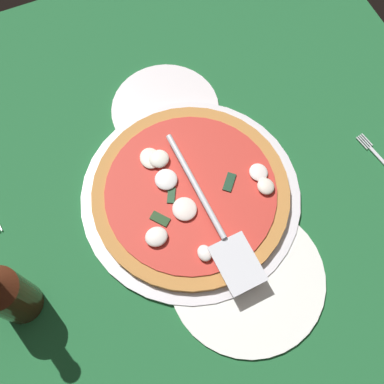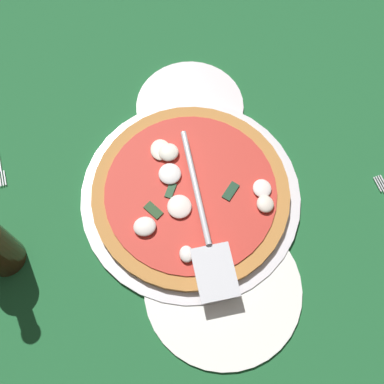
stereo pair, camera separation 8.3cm
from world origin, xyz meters
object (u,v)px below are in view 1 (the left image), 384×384
Objects in this scene: dinner_plate_right at (247,278)px; pizza_server at (214,219)px; dinner_plate_left at (165,110)px; beer_bottle at (5,293)px; pizza at (192,192)px.

pizza_server reaches higher than dinner_plate_right.
beer_bottle is at bearing -54.59° from dinner_plate_left.
pizza is at bearing -7.60° from dinner_plate_left.
beer_bottle is at bearing -106.90° from dinner_plate_right.
beer_bottle reaches higher than dinner_plate_right.
pizza is (18.60, -2.48, 1.67)cm from dinner_plate_left.
dinner_plate_left and dinner_plate_right have the same top height.
dinner_plate_left is 0.87× the size of beer_bottle.
pizza_server is (6.77, 1.03, 2.51)cm from pizza.
pizza_server reaches higher than dinner_plate_left.
dinner_plate_right is at bearing 0.24° from dinner_plate_left.
beer_bottle is at bearing -93.62° from pizza_server.
pizza_server is at bearing -171.23° from dinner_plate_right.
beer_bottle is (6.42, -32.71, 6.65)cm from pizza.
pizza_server is (-10.38, -1.60, 4.18)cm from dinner_plate_right.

